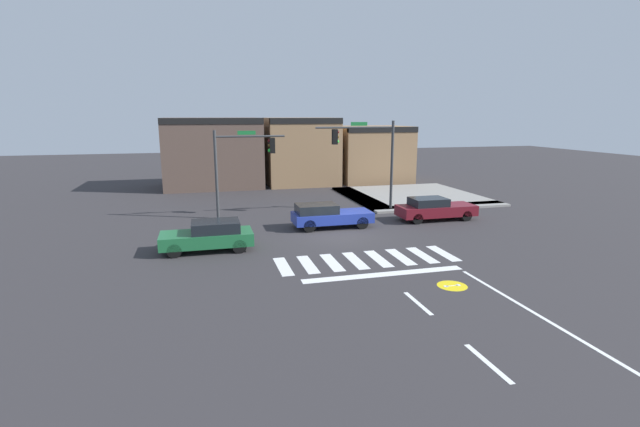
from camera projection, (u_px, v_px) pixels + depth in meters
ground_plane at (338, 235)px, 24.69m from camera, size 120.00×120.00×0.00m
crosswalk_near at (367, 259)px, 20.43m from camera, size 8.05×2.48×0.01m
lane_markings at (491, 332)px, 13.58m from camera, size 6.80×20.25×0.01m
bike_detector_marking at (452, 286)px, 17.29m from camera, size 1.13×1.13×0.01m
curb_corner_northeast at (408, 197)px, 35.67m from camera, size 10.00×10.60×0.15m
storefront_row at (284, 152)px, 42.13m from camera, size 22.41×6.45×6.06m
traffic_signal_northwest at (242, 158)px, 28.21m from camera, size 4.34×0.32×5.40m
traffic_signal_northeast at (367, 149)px, 29.72m from camera, size 5.28×0.32×5.94m
car_green at (209, 236)px, 21.68m from camera, size 4.26×1.81×1.40m
car_blue at (328, 215)px, 26.12m from camera, size 4.49×1.80×1.39m
car_maroon at (434, 209)px, 28.03m from camera, size 4.76×1.77×1.38m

